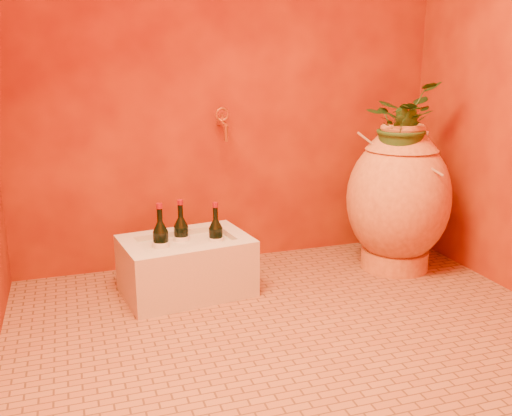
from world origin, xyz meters
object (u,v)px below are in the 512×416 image
object	(u,v)px
wine_bottle_a	(161,244)
wine_bottle_c	(216,240)
amphora	(398,198)
wall_tap	(223,123)
wine_bottle_b	(181,238)
stone_basin	(186,267)

from	to	relation	value
wine_bottle_a	wine_bottle_c	bearing A→B (deg)	1.72
amphora	wall_tap	size ratio (longest dim) A/B	4.62
wine_bottle_c	wall_tap	distance (m)	0.68
wine_bottle_a	wine_bottle_b	size ratio (longest dim) A/B	1.03
wine_bottle_b	wine_bottle_c	xyz separation A→B (m)	(0.17, -0.06, -0.00)
wine_bottle_a	wine_bottle_c	distance (m)	0.29
wine_bottle_a	wall_tap	bearing A→B (deg)	40.11
amphora	wine_bottle_b	size ratio (longest dim) A/B	2.60
amphora	wine_bottle_a	distance (m)	1.35
stone_basin	wine_bottle_a	distance (m)	0.19
wine_bottle_c	wine_bottle_b	bearing A→B (deg)	159.53
stone_basin	wine_bottle_c	bearing A→B (deg)	-1.22
wine_bottle_b	wall_tap	distance (m)	0.70
stone_basin	amphora	bearing A→B (deg)	-0.97
stone_basin	wine_bottle_c	xyz separation A→B (m)	(0.16, -0.00, 0.13)
stone_basin	wine_bottle_c	world-z (taller)	wine_bottle_c
wall_tap	stone_basin	bearing A→B (deg)	-130.81
wine_bottle_a	wine_bottle_b	distance (m)	0.14
wine_bottle_b	wine_bottle_a	bearing A→B (deg)	-148.61
wine_bottle_a	amphora	bearing A→B (deg)	-0.37
wine_bottle_c	wall_tap	bearing A→B (deg)	68.14
wine_bottle_b	wine_bottle_c	world-z (taller)	wine_bottle_b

